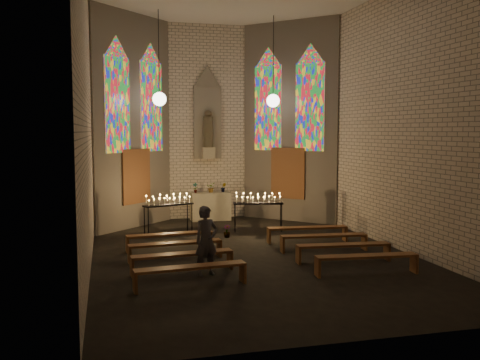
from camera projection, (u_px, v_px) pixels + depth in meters
name	position (u px, v px, depth m)	size (l,w,h in m)	color
floor	(251.00, 254.00, 13.91)	(12.00, 12.00, 0.00)	black
room	(223.00, 114.00, 16.82)	(8.22, 12.43, 7.00)	beige
altar	(210.00, 206.00, 19.12)	(1.40, 0.60, 1.00)	#ABA58C
flower_vase_left	(195.00, 188.00, 18.89)	(0.19, 0.13, 0.36)	#4C723F
flower_vase_center	(211.00, 188.00, 19.02)	(0.32, 0.28, 0.36)	#4C723F
flower_vase_right	(223.00, 187.00, 19.19)	(0.18, 0.15, 0.33)	#4C723F
aisle_flower_pot	(227.00, 231.00, 16.03)	(0.21, 0.21, 0.38)	#4C723F
votive_stand_left	(168.00, 202.00, 16.52)	(1.62, 0.88, 1.16)	black
votive_stand_right	(258.00, 200.00, 16.93)	(1.61, 0.68, 1.15)	black
pew_left_0	(170.00, 236.00, 14.38)	(2.34, 0.53, 0.45)	brown
pew_right_0	(307.00, 230.00, 15.35)	(2.34, 0.53, 0.45)	brown
pew_left_1	(176.00, 245.00, 13.22)	(2.34, 0.53, 0.45)	brown
pew_right_1	(324.00, 238.00, 14.19)	(2.34, 0.53, 0.45)	brown
pew_left_2	(182.00, 256.00, 12.06)	(2.34, 0.53, 0.45)	brown
pew_right_2	(343.00, 247.00, 13.03)	(2.34, 0.53, 0.45)	brown
pew_left_3	(191.00, 270.00, 10.91)	(2.34, 0.53, 0.45)	brown
pew_right_3	(367.00, 259.00, 11.87)	(2.34, 0.53, 0.45)	brown
visitor	(206.00, 241.00, 11.81)	(0.56, 0.37, 1.54)	#4A4953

